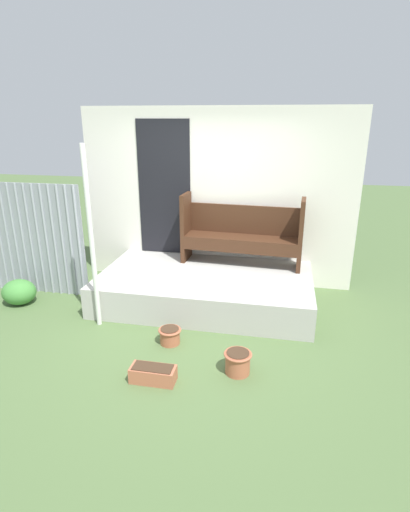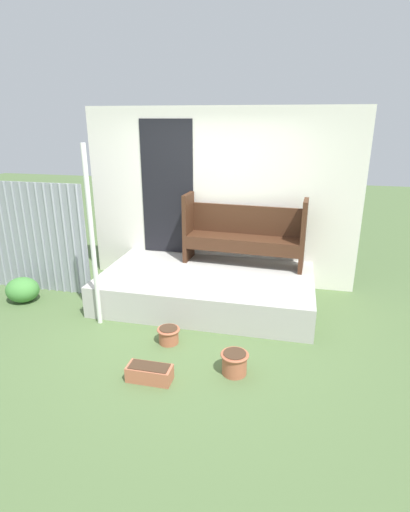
{
  "view_description": "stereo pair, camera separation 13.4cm",
  "coord_description": "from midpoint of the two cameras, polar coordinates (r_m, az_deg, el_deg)",
  "views": [
    {
      "loc": [
        1.09,
        -4.15,
        2.44
      ],
      "look_at": [
        0.2,
        0.28,
        0.87
      ],
      "focal_mm": 28.0,
      "sensor_mm": 36.0,
      "label": 1
    },
    {
      "loc": [
        1.22,
        -4.13,
        2.44
      ],
      "look_at": [
        0.2,
        0.28,
        0.87
      ],
      "focal_mm": 28.0,
      "sensor_mm": 36.0,
      "label": 2
    }
  ],
  "objects": [
    {
      "name": "ground_plane",
      "position": [
        4.94,
        -3.79,
        -10.45
      ],
      "size": [
        24.0,
        24.0,
        0.0
      ],
      "primitive_type": "plane",
      "color": "#516B3D"
    },
    {
      "name": "porch_slab",
      "position": [
        5.53,
        -0.65,
        -4.62
      ],
      "size": [
        2.86,
        1.62,
        0.42
      ],
      "color": "#B2AFA8",
      "rests_on": "ground_plane"
    },
    {
      "name": "house_wall",
      "position": [
        6.0,
        0.62,
        8.29
      ],
      "size": [
        4.06,
        0.08,
        2.6
      ],
      "color": "white",
      "rests_on": "ground_plane"
    },
    {
      "name": "fence_corrugated",
      "position": [
        6.4,
        -26.4,
        2.31
      ],
      "size": [
        2.23,
        0.05,
        1.6
      ],
      "color": "gray",
      "rests_on": "ground_plane"
    },
    {
      "name": "support_post",
      "position": [
        4.83,
        -16.68,
        2.14
      ],
      "size": [
        0.06,
        0.06,
        2.18
      ],
      "color": "white",
      "rests_on": "ground_plane"
    },
    {
      "name": "bench",
      "position": [
        5.74,
        4.62,
        3.61
      ],
      "size": [
        1.73,
        0.5,
        0.99
      ],
      "rotation": [
        0.0,
        0.0,
        -0.06
      ],
      "color": "#422616",
      "rests_on": "porch_slab"
    },
    {
      "name": "flower_pot_left",
      "position": [
        4.64,
        -5.88,
        -11.17
      ],
      "size": [
        0.26,
        0.26,
        0.19
      ],
      "color": "#B26042",
      "rests_on": "ground_plane"
    },
    {
      "name": "flower_pot_middle",
      "position": [
        4.14,
        3.74,
        -14.82
      ],
      "size": [
        0.29,
        0.29,
        0.23
      ],
      "color": "#B26042",
      "rests_on": "ground_plane"
    },
    {
      "name": "planter_box_rect",
      "position": [
        4.09,
        -8.4,
        -16.35
      ],
      "size": [
        0.44,
        0.19,
        0.16
      ],
      "color": "#B76647",
      "rests_on": "ground_plane"
    },
    {
      "name": "shrub_by_fence",
      "position": [
        6.09,
        -25.61,
        -4.66
      ],
      "size": [
        0.46,
        0.41,
        0.35
      ],
      "color": "#478C3D",
      "rests_on": "ground_plane"
    }
  ]
}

